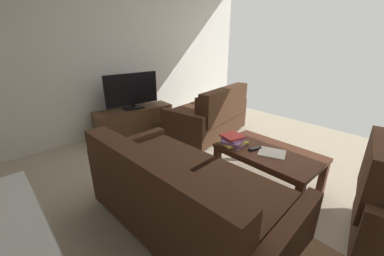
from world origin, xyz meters
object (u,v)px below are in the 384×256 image
at_px(flat_tv, 132,91).
at_px(tv_stand, 135,122).
at_px(loose_magazine, 272,153).
at_px(book_stack, 233,140).
at_px(coffee_table, 268,156).
at_px(tv_remote, 255,149).
at_px(loveseat_near, 210,116).
at_px(sofa_main, 182,196).

bearing_deg(flat_tv, tv_stand, 53.78).
bearing_deg(flat_tv, loose_magazine, -171.37).
xyz_separation_m(flat_tv, book_stack, (-1.93, -0.21, -0.30)).
distance_m(coffee_table, tv_remote, 0.17).
xyz_separation_m(loveseat_near, flat_tv, (0.87, 0.93, 0.42)).
height_order(book_stack, loose_magazine, book_stack).
bearing_deg(loveseat_near, tv_remote, 153.90).
bearing_deg(tv_remote, sofa_main, 91.55).
relative_size(loveseat_near, flat_tv, 1.69).
height_order(tv_stand, book_stack, book_stack).
bearing_deg(loveseat_near, flat_tv, 46.89).
bearing_deg(book_stack, sofa_main, 105.39).
xyz_separation_m(loveseat_near, tv_stand, (0.87, 0.93, -0.12)).
relative_size(flat_tv, book_stack, 2.66).
height_order(tv_remote, loose_magazine, tv_remote).
xyz_separation_m(tv_stand, loose_magazine, (-2.35, -0.36, 0.18)).
height_order(sofa_main, flat_tv, flat_tv).
bearing_deg(book_stack, tv_stand, 6.33).
bearing_deg(loose_magazine, tv_remote, 88.12).
bearing_deg(tv_stand, sofa_main, 160.28).
relative_size(loveseat_near, loose_magazine, 5.47).
xyz_separation_m(tv_stand, book_stack, (-1.93, -0.21, 0.23)).
distance_m(loveseat_near, book_stack, 1.28).
bearing_deg(coffee_table, flat_tv, 9.58).
bearing_deg(loveseat_near, book_stack, 145.88).
xyz_separation_m(flat_tv, tv_remote, (-2.18, -0.29, -0.35)).
bearing_deg(loose_magazine, loveseat_near, 45.96).
distance_m(coffee_table, tv_stand, 2.33).
relative_size(loveseat_near, book_stack, 4.50).
bearing_deg(sofa_main, book_stack, -74.61).
xyz_separation_m(tv_stand, tv_remote, (-2.18, -0.29, 0.19)).
xyz_separation_m(tv_stand, flat_tv, (-0.00, -0.00, 0.54)).
xyz_separation_m(loveseat_near, loose_magazine, (-1.48, 0.57, 0.06)).
distance_m(loveseat_near, loose_magazine, 1.59).
height_order(coffee_table, book_stack, book_stack).
distance_m(sofa_main, loose_magazine, 1.16).
height_order(flat_tv, book_stack, flat_tv).
xyz_separation_m(sofa_main, tv_stand, (2.21, -0.79, -0.12)).
height_order(sofa_main, tv_remote, sofa_main).
bearing_deg(loveseat_near, tv_stand, 46.90).
bearing_deg(tv_remote, loose_magazine, -159.07).
relative_size(coffee_table, book_stack, 3.26).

